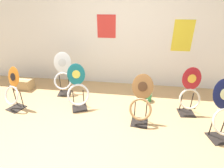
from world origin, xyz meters
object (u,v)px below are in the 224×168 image
object	(u,v)px
toilet_seat_display_orange_sun	(13,90)
toilet_seat_display_teal_sax	(78,90)
toilet_seat_display_crimson_swirl	(190,95)
toilet_seat_display_navy_moon	(224,112)
toilet_seat_display_woodgrain	(141,103)
toilet_seat_display_white_plain	(63,74)
paint_can	(147,96)
storage_box	(23,84)

from	to	relation	value
toilet_seat_display_orange_sun	toilet_seat_display_teal_sax	bearing A→B (deg)	8.20
toilet_seat_display_crimson_swirl	toilet_seat_display_orange_sun	bearing A→B (deg)	-174.82
toilet_seat_display_navy_moon	toilet_seat_display_teal_sax	world-z (taller)	toilet_seat_display_navy_moon
toilet_seat_display_crimson_swirl	toilet_seat_display_woodgrain	world-z (taller)	toilet_seat_display_crimson_swirl
toilet_seat_display_white_plain	toilet_seat_display_orange_sun	distance (m)	1.00
toilet_seat_display_orange_sun	toilet_seat_display_crimson_swirl	bearing A→B (deg)	5.18
toilet_seat_display_teal_sax	paint_can	world-z (taller)	toilet_seat_display_teal_sax
toilet_seat_display_woodgrain	toilet_seat_display_orange_sun	size ratio (longest dim) A/B	1.03
toilet_seat_display_woodgrain	paint_can	size ratio (longest dim) A/B	4.64
toilet_seat_display_crimson_swirl	storage_box	size ratio (longest dim) A/B	1.84
toilet_seat_display_woodgrain	paint_can	distance (m)	0.81
paint_can	toilet_seat_display_white_plain	bearing A→B (deg)	177.62
toilet_seat_display_white_plain	toilet_seat_display_navy_moon	bearing A→B (deg)	-19.38
toilet_seat_display_crimson_swirl	toilet_seat_display_woodgrain	size ratio (longest dim) A/B	1.04
paint_can	storage_box	distance (m)	2.90
toilet_seat_display_orange_sun	storage_box	bearing A→B (deg)	115.03
toilet_seat_display_crimson_swirl	toilet_seat_display_orange_sun	xyz separation A→B (m)	(-3.24, -0.29, -0.01)
toilet_seat_display_orange_sun	toilet_seat_display_white_plain	bearing A→B (deg)	46.19
toilet_seat_display_navy_moon	toilet_seat_display_white_plain	bearing A→B (deg)	160.62
toilet_seat_display_white_plain	storage_box	xyz separation A→B (m)	(-1.06, 0.06, -0.33)
toilet_seat_display_woodgrain	toilet_seat_display_orange_sun	bearing A→B (deg)	177.60
toilet_seat_display_teal_sax	toilet_seat_display_orange_sun	size ratio (longest dim) A/B	1.06
toilet_seat_display_orange_sun	paint_can	distance (m)	2.63
toilet_seat_display_teal_sax	paint_can	bearing A→B (deg)	19.57
toilet_seat_display_white_plain	storage_box	bearing A→B (deg)	176.76
toilet_seat_display_woodgrain	toilet_seat_display_orange_sun	world-z (taller)	toilet_seat_display_woodgrain
toilet_seat_display_teal_sax	storage_box	bearing A→B (deg)	158.86
toilet_seat_display_teal_sax	storage_box	xyz separation A→B (m)	(-1.57, 0.61, -0.27)
toilet_seat_display_navy_moon	storage_box	xyz separation A→B (m)	(-3.93, 1.07, -0.34)
toilet_seat_display_teal_sax	storage_box	world-z (taller)	toilet_seat_display_teal_sax
toilet_seat_display_crimson_swirl	toilet_seat_display_teal_sax	bearing A→B (deg)	-176.62
toilet_seat_display_woodgrain	paint_can	bearing A→B (deg)	78.21
toilet_seat_display_crimson_swirl	toilet_seat_display_white_plain	world-z (taller)	toilet_seat_display_white_plain
paint_can	toilet_seat_display_orange_sun	bearing A→B (deg)	-165.71
toilet_seat_display_white_plain	toilet_seat_display_woodgrain	xyz separation A→B (m)	(1.68, -0.82, -0.07)
toilet_seat_display_teal_sax	toilet_seat_display_woodgrain	xyz separation A→B (m)	(1.17, -0.27, -0.01)
toilet_seat_display_white_plain	paint_can	size ratio (longest dim) A/B	4.99
toilet_seat_display_navy_moon	toilet_seat_display_orange_sun	xyz separation A→B (m)	(-3.56, 0.29, -0.07)
toilet_seat_display_crimson_swirl	toilet_seat_display_teal_sax	world-z (taller)	toilet_seat_display_crimson_swirl
toilet_seat_display_navy_moon	toilet_seat_display_woodgrain	distance (m)	1.20
toilet_seat_display_white_plain	toilet_seat_display_woodgrain	size ratio (longest dim) A/B	1.08
toilet_seat_display_crimson_swirl	paint_can	world-z (taller)	toilet_seat_display_crimson_swirl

